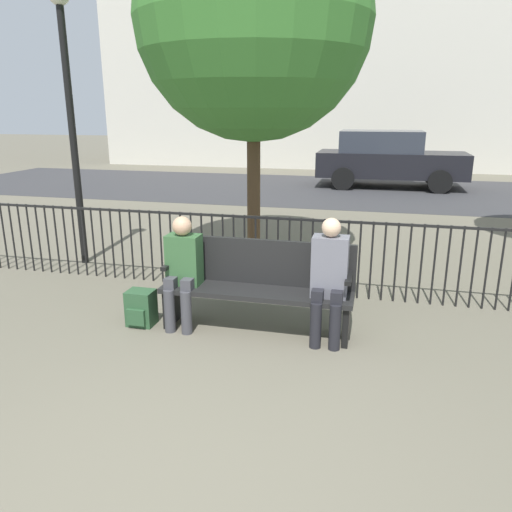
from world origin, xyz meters
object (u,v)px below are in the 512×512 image
Objects in this scene: seated_person_1 at (329,275)px; parked_car_0 at (388,158)px; tree_1 at (253,21)px; park_bench at (258,282)px; seated_person_0 at (183,267)px; backpack at (141,308)px; lamp_post at (68,87)px.

parked_car_0 reaches higher than seated_person_1.
tree_1 reaches higher than parked_car_0.
park_bench is 0.78m from seated_person_0.
backpack is at bearing -169.23° from seated_person_0.
tree_1 reaches higher than park_bench.
tree_1 is at bearing 105.18° from park_bench.
park_bench is 1.59× the size of seated_person_1.
lamp_post is at bearing 142.08° from seated_person_0.
parked_car_0 is (4.39, 8.91, -1.63)m from lamp_post.
park_bench reaches higher than backpack.
parked_car_0 is at bearing 76.70° from backpack.
park_bench is at bearing 10.27° from backpack.
parked_car_0 is (0.62, 10.69, 0.17)m from seated_person_1.
park_bench is at bearing -28.47° from lamp_post.
backpack is 3.93m from tree_1.
park_bench is 0.76m from seated_person_1.
park_bench is 0.46× the size of parked_car_0.
backpack is (-0.45, -0.09, -0.46)m from seated_person_0.
seated_person_0 is (-0.76, -0.13, 0.15)m from park_bench.
parked_car_0 is (2.10, 10.70, 0.19)m from seated_person_0.
seated_person_1 is 2.00m from backpack.
park_bench is at bearing -97.23° from parked_car_0.
lamp_post is (-1.84, 1.87, 2.29)m from backpack.
lamp_post reaches higher than backpack.
lamp_post reaches higher than seated_person_0.
lamp_post is (-2.29, 1.79, 1.83)m from seated_person_0.
lamp_post is at bearing 151.53° from park_bench.
seated_person_0 is 10.90m from parked_car_0.
parked_car_0 is (1.34, 10.57, 0.34)m from park_bench.
parked_car_0 is (1.92, 8.45, -2.44)m from tree_1.
seated_person_0 reaches higher than backpack.
backpack is at bearing -103.30° from parked_car_0.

